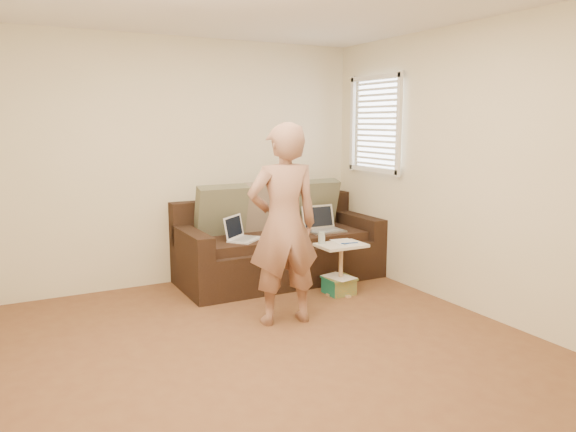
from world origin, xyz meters
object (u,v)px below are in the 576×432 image
object	(u,v)px
sofa	(280,242)
laptop_silver	(326,232)
laptop_white	(245,240)
striped_box	(339,285)
drinking_glass	(322,238)
side_table	(341,269)
person	(283,225)

from	to	relation	value
sofa	laptop_silver	size ratio (longest dim) A/B	5.52
laptop_white	striped_box	world-z (taller)	laptop_white
drinking_glass	side_table	bearing A→B (deg)	-32.69
sofa	striped_box	bearing A→B (deg)	-67.88
sofa	laptop_white	bearing A→B (deg)	-163.88
side_table	striped_box	bearing A→B (deg)	142.76
sofa	laptop_white	size ratio (longest dim) A/B	6.28
laptop_silver	laptop_white	xyz separation A→B (m)	(-0.97, 0.01, 0.00)
laptop_silver	striped_box	distance (m)	0.75
person	drinking_glass	size ratio (longest dim) A/B	14.41
laptop_silver	drinking_glass	size ratio (longest dim) A/B	3.32
sofa	drinking_glass	xyz separation A→B (m)	(0.14, -0.63, 0.15)
side_table	striped_box	world-z (taller)	side_table
laptop_white	sofa	bearing A→B (deg)	-23.16
drinking_glass	striped_box	xyz separation A→B (m)	(0.15, -0.10, -0.49)
person	laptop_white	bearing A→B (deg)	-87.01
drinking_glass	sofa	bearing A→B (deg)	102.81
striped_box	side_table	bearing A→B (deg)	-37.24
laptop_silver	striped_box	world-z (taller)	laptop_silver
laptop_white	person	xyz separation A→B (m)	(-0.09, -1.04, 0.34)
sofa	side_table	size ratio (longest dim) A/B	4.24
sofa	striped_box	distance (m)	0.86
person	side_table	world-z (taller)	person
laptop_white	striped_box	size ratio (longest dim) A/B	1.24
side_table	laptop_silver	bearing A→B (deg)	72.71
sofa	side_table	distance (m)	0.82
laptop_white	person	size ratio (longest dim) A/B	0.20
laptop_silver	striped_box	size ratio (longest dim) A/B	1.41
laptop_silver	side_table	size ratio (longest dim) A/B	0.77
laptop_silver	person	bearing A→B (deg)	-134.89
sofa	person	distance (m)	1.38
laptop_white	side_table	bearing A→B (deg)	-76.83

